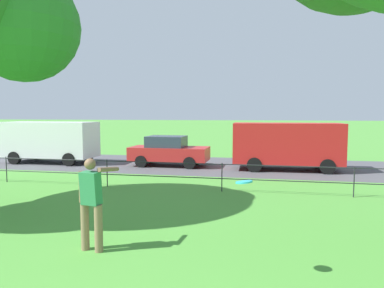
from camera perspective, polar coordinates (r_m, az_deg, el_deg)
name	(u,v)px	position (r m, az deg, el deg)	size (l,w,h in m)	color
street_strip	(235,166)	(18.11, 7.09, -3.58)	(80.00, 6.68, 0.01)	#4C4C51
park_fence	(222,172)	(12.06, 4.92, -4.62)	(34.01, 0.04, 1.00)	#232328
person_thrower	(91,201)	(7.12, -16.12, -8.93)	(0.61, 0.74, 1.82)	#846B4C
frisbee	(244,182)	(5.61, 8.50, -6.16)	(0.35, 0.35, 0.06)	#2DB2C6
panel_van_left	(50,140)	(20.57, -22.19, 0.66)	(5.01, 2.12, 2.24)	white
car_red_far_right	(169,151)	(17.98, -3.84, -1.12)	(4.02, 1.86, 1.54)	red
panel_van_center	(287,143)	(17.21, 15.25, 0.09)	(5.05, 2.20, 2.24)	red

